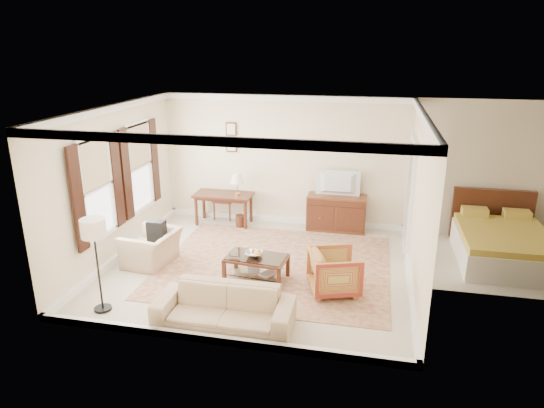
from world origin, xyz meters
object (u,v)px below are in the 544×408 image
at_px(tv, 338,176).
at_px(sofa, 224,302).
at_px(sideboard, 336,213).
at_px(writing_desk, 224,198).
at_px(coffee_table, 256,262).
at_px(club_armchair, 151,242).
at_px(striped_armchair, 335,270).

xyz_separation_m(tv, sofa, (-1.25, -4.22, -0.85)).
bearing_deg(sideboard, writing_desk, -176.59).
bearing_deg(sideboard, sofa, -106.43).
bearing_deg(tv, sideboard, -90.00).
bearing_deg(tv, sofa, 73.50).
distance_m(coffee_table, club_armchair, 2.08).
xyz_separation_m(tv, striped_armchair, (0.22, -2.85, -0.84)).
relative_size(sideboard, striped_armchair, 1.60).
distance_m(coffee_table, striped_armchair, 1.38).
distance_m(striped_armchair, club_armchair, 3.46).
bearing_deg(sofa, striped_armchair, 42.63).
bearing_deg(striped_armchair, sideboard, -13.92).
bearing_deg(club_armchair, sofa, 54.81).
bearing_deg(coffee_table, writing_desk, 118.67).
distance_m(sideboard, striped_armchair, 2.88).
height_order(sideboard, club_armchair, club_armchair).
bearing_deg(writing_desk, tv, 2.96).
bearing_deg(sideboard, striped_armchair, -85.56).
height_order(sideboard, coffee_table, sideboard).
bearing_deg(sofa, club_armchair, 138.01).
bearing_deg(sofa, coffee_table, 85.74).
relative_size(writing_desk, tv, 1.43).
height_order(sideboard, striped_armchair, striped_armchair).
height_order(sideboard, tv, tv).
xyz_separation_m(writing_desk, sofa, (1.29, -4.09, -0.21)).
distance_m(writing_desk, sideboard, 2.56).
distance_m(coffee_table, sofa, 1.53).
bearing_deg(coffee_table, sofa, -93.99).
xyz_separation_m(striped_armchair, sofa, (-1.47, -1.37, -0.01)).
relative_size(coffee_table, striped_armchair, 1.38).
height_order(writing_desk, club_armchair, club_armchair).
bearing_deg(coffee_table, sideboard, 67.13).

